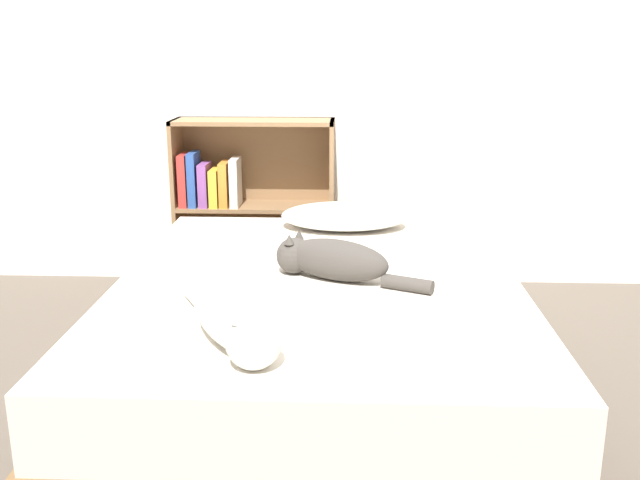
# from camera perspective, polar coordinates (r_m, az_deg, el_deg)

# --- Properties ---
(ground_plane) EXTENTS (8.00, 8.00, 0.00)m
(ground_plane) POSITION_cam_1_polar(r_m,az_deg,el_deg) (2.63, -0.13, -12.36)
(ground_plane) COLOR brown
(wall_back) EXTENTS (8.00, 0.06, 2.50)m
(wall_back) POSITION_cam_1_polar(r_m,az_deg,el_deg) (3.66, 0.82, 15.83)
(wall_back) COLOR white
(wall_back) RESTS_ON ground_plane
(bed) EXTENTS (1.41, 1.80, 0.45)m
(bed) POSITION_cam_1_polar(r_m,az_deg,el_deg) (2.53, -0.13, -7.96)
(bed) COLOR brown
(bed) RESTS_ON ground_plane
(pillow) EXTENTS (0.55, 0.35, 0.11)m
(pillow) POSITION_cam_1_polar(r_m,az_deg,el_deg) (3.11, 1.92, 1.93)
(pillow) COLOR white
(pillow) RESTS_ON bed
(cat_light) EXTENTS (0.38, 0.59, 0.16)m
(cat_light) POSITION_cam_1_polar(r_m,az_deg,el_deg) (1.92, -7.02, -6.25)
(cat_light) COLOR white
(cat_light) RESTS_ON bed
(cat_dark) EXTENTS (0.53, 0.30, 0.15)m
(cat_dark) POSITION_cam_1_polar(r_m,az_deg,el_deg) (2.43, 0.75, -1.58)
(cat_dark) COLOR #47423D
(cat_dark) RESTS_ON bed
(bookshelf) EXTENTS (0.80, 0.26, 0.87)m
(bookshelf) POSITION_cam_1_polar(r_m,az_deg,el_deg) (3.64, -5.86, 3.23)
(bookshelf) COLOR #8E6B47
(bookshelf) RESTS_ON ground_plane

